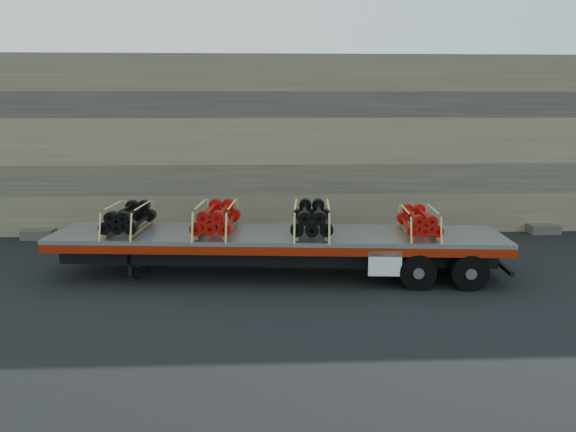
% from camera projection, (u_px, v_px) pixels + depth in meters
% --- Properties ---
extents(ground, '(120.00, 120.00, 0.00)m').
position_uv_depth(ground, '(241.00, 271.00, 17.52)').
color(ground, black).
rests_on(ground, ground).
extents(rock_wall, '(44.00, 3.00, 7.00)m').
position_uv_depth(rock_wall, '(245.00, 144.00, 23.19)').
color(rock_wall, '#7A6B54').
rests_on(rock_wall, ground).
extents(trailer, '(13.59, 3.72, 1.34)m').
position_uv_depth(trailer, '(277.00, 254.00, 16.99)').
color(trailer, '#9B9EA2').
rests_on(trailer, ground).
extents(bundle_front, '(1.27, 2.26, 0.77)m').
position_uv_depth(bundle_front, '(129.00, 219.00, 16.95)').
color(bundle_front, black).
rests_on(bundle_front, trailer).
extents(bundle_midfront, '(1.35, 2.41, 0.82)m').
position_uv_depth(bundle_midfront, '(217.00, 219.00, 16.85)').
color(bundle_midfront, '#A70D08').
rests_on(bundle_midfront, trailer).
extents(bundle_midrear, '(1.38, 2.46, 0.84)m').
position_uv_depth(bundle_midrear, '(312.00, 219.00, 16.73)').
color(bundle_midrear, black).
rests_on(bundle_midrear, trailer).
extents(bundle_rear, '(1.18, 2.11, 0.72)m').
position_uv_depth(bundle_rear, '(419.00, 222.00, 16.62)').
color(bundle_rear, '#A70D08').
rests_on(bundle_rear, trailer).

